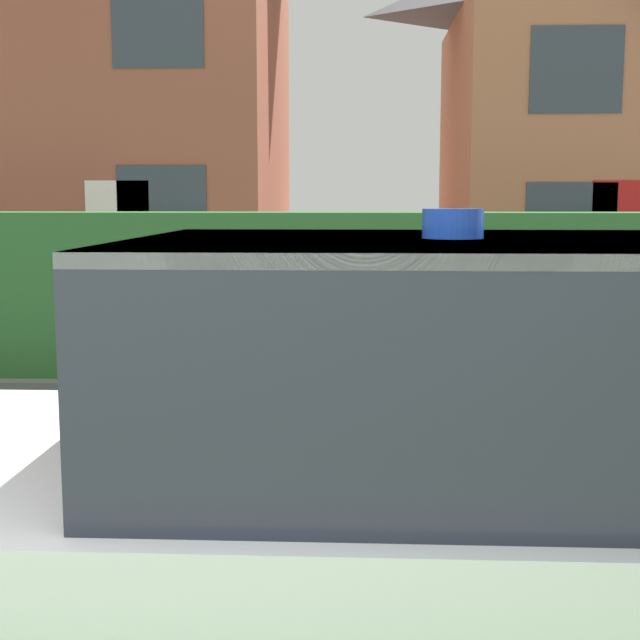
# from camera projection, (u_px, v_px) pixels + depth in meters

# --- Properties ---
(road_strip) EXTENTS (28.00, 6.75, 0.01)m
(road_strip) POSITION_uv_depth(u_px,v_px,m) (238.00, 503.00, 5.37)
(road_strip) COLOR #5B5B60
(road_strip) RESTS_ON ground
(garden_hedge) EXTENTS (12.67, 0.82, 1.69)m
(garden_hedge) POSITION_uv_depth(u_px,v_px,m) (354.00, 294.00, 9.24)
(garden_hedge) COLOR #2D662D
(garden_hedge) RESTS_ON ground
(police_car) EXTENTS (4.04, 1.78, 1.78)m
(police_car) POSITION_uv_depth(u_px,v_px,m) (372.00, 512.00, 2.94)
(police_car) COLOR black
(police_car) RESTS_ON road_strip
(house_left) EXTENTS (6.99, 6.55, 7.92)m
(house_left) POSITION_uv_depth(u_px,v_px,m) (99.00, 79.00, 16.63)
(house_left) COLOR #93513D
(house_left) RESTS_ON ground
(wheelie_bin) EXTENTS (0.71, 0.79, 1.20)m
(wheelie_bin) POSITION_uv_depth(u_px,v_px,m) (53.00, 294.00, 11.46)
(wheelie_bin) COLOR #474C8C
(wheelie_bin) RESTS_ON ground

